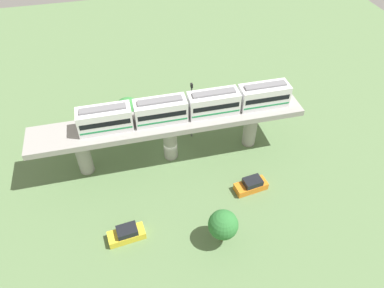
# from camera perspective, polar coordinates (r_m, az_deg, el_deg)

# --- Properties ---
(ground_plane) EXTENTS (120.00, 120.00, 0.00)m
(ground_plane) POSITION_cam_1_polar(r_m,az_deg,el_deg) (51.20, -3.35, -1.89)
(ground_plane) COLOR #5B7A4C
(viaduct) EXTENTS (5.20, 35.80, 6.81)m
(viaduct) POSITION_cam_1_polar(r_m,az_deg,el_deg) (47.53, -3.61, 2.66)
(viaduct) COLOR #999691
(viaduct) RESTS_ON ground
(train) EXTENTS (2.64, 27.45, 3.24)m
(train) POSITION_cam_1_polar(r_m,az_deg,el_deg) (46.02, -0.74, 5.94)
(train) COLOR white
(train) RESTS_ON viaduct
(parked_car_yellow) EXTENTS (2.25, 4.37, 1.76)m
(parked_car_yellow) POSITION_cam_1_polar(r_m,az_deg,el_deg) (42.88, -10.34, -13.89)
(parked_car_yellow) COLOR yellow
(parked_car_yellow) RESTS_ON ground
(parked_car_orange) EXTENTS (2.35, 4.40, 1.76)m
(parked_car_orange) POSITION_cam_1_polar(r_m,az_deg,el_deg) (47.13, 9.41, -6.47)
(parked_car_orange) COLOR orange
(parked_car_orange) RESTS_ON ground
(tree_near_viaduct) EXTENTS (3.36, 3.36, 4.74)m
(tree_near_viaduct) POSITION_cam_1_polar(r_m,az_deg,el_deg) (40.27, 4.98, -12.67)
(tree_near_viaduct) COLOR brown
(tree_near_viaduct) RESTS_ON ground
(tree_mid_lot) EXTENTS (3.98, 3.98, 5.13)m
(tree_mid_lot) POSITION_cam_1_polar(r_m,az_deg,el_deg) (54.76, -10.12, 5.32)
(tree_mid_lot) COLOR brown
(tree_mid_lot) RESTS_ON ground
(signal_post) EXTENTS (0.44, 0.28, 9.41)m
(signal_post) POSITION_cam_1_polar(r_m,az_deg,el_deg) (50.79, -0.06, 5.64)
(signal_post) COLOR #4C4C51
(signal_post) RESTS_ON ground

